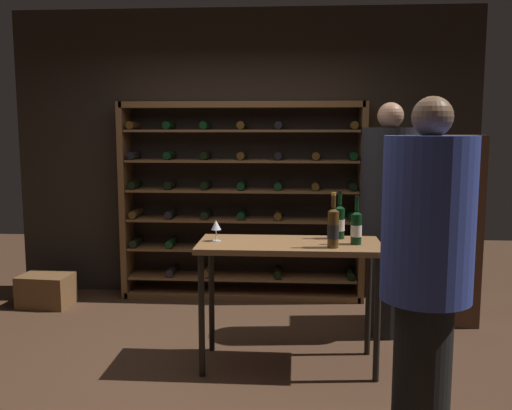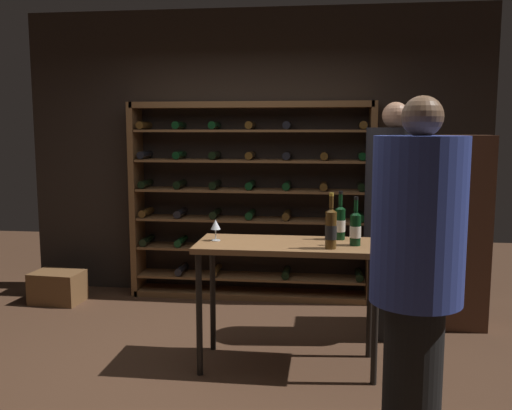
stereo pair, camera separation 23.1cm
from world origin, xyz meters
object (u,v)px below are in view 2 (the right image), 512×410
object	(u,v)px
tasting_table	(288,257)
wine_rack	(250,201)
wine_crate	(58,287)
person_bystander_dark_jacket	(392,210)
display_cabinet	(461,232)
wine_bottle_amber_reserve	(331,228)
wine_bottle_gold_foil	(340,222)
wine_glass_stemmed_center	(216,226)
wine_bottle_black_capsule	(355,228)
person_bystander_red_print	(417,260)

from	to	relation	value
tasting_table	wine_rack	bearing A→B (deg)	106.90
tasting_table	wine_crate	bearing A→B (deg)	152.76
person_bystander_dark_jacket	display_cabinet	world-z (taller)	person_bystander_dark_jacket
tasting_table	person_bystander_dark_jacket	xyz separation A→B (m)	(0.79, 0.67, 0.26)
wine_bottle_amber_reserve	wine_bottle_gold_foil	world-z (taller)	wine_bottle_amber_reserve
wine_bottle_gold_foil	wine_glass_stemmed_center	size ratio (longest dim) A/B	2.32
wine_rack	display_cabinet	size ratio (longest dim) A/B	1.47
wine_bottle_gold_foil	wine_crate	bearing A→B (deg)	159.07
wine_rack	wine_bottle_amber_reserve	world-z (taller)	wine_rack
wine_rack	wine_bottle_black_capsule	distance (m)	1.94
person_bystander_dark_jacket	wine_glass_stemmed_center	xyz separation A→B (m)	(-1.32, -0.65, -0.04)
wine_bottle_amber_reserve	tasting_table	bearing A→B (deg)	152.51
wine_crate	wine_glass_stemmed_center	xyz separation A→B (m)	(1.85, -1.21, 0.87)
display_cabinet	tasting_table	bearing A→B (deg)	-143.93
person_bystander_dark_jacket	wine_crate	bearing A→B (deg)	-156.57
wine_crate	wine_glass_stemmed_center	world-z (taller)	wine_glass_stemmed_center
wine_rack	person_bystander_red_print	xyz separation A→B (m)	(1.24, -2.60, 0.04)
person_bystander_red_print	wine_bottle_amber_reserve	distance (m)	0.91
tasting_table	display_cabinet	distance (m)	1.75
wine_bottle_amber_reserve	person_bystander_dark_jacket	bearing A→B (deg)	58.97
tasting_table	wine_bottle_gold_foil	size ratio (longest dim) A/B	3.65
person_bystander_dark_jacket	wine_bottle_black_capsule	distance (m)	0.77
tasting_table	wine_glass_stemmed_center	bearing A→B (deg)	178.28
display_cabinet	wine_bottle_gold_foil	distance (m)	1.37
wine_bottle_black_capsule	wine_bottle_gold_foil	bearing A→B (deg)	116.46
wine_bottle_gold_foil	tasting_table	bearing A→B (deg)	-154.41
display_cabinet	wine_bottle_amber_reserve	distance (m)	1.64
tasting_table	wine_glass_stemmed_center	size ratio (longest dim) A/B	8.45
person_bystander_dark_jacket	wine_crate	world-z (taller)	person_bystander_dark_jacket
display_cabinet	wine_bottle_amber_reserve	bearing A→B (deg)	-133.33
wine_rack	wine_glass_stemmed_center	distance (m)	1.63
wine_bottle_amber_reserve	wine_bottle_black_capsule	xyz separation A→B (m)	(0.17, 0.13, -0.02)
wine_crate	wine_bottle_gold_foil	bearing A→B (deg)	-20.93
tasting_table	wine_bottle_black_capsule	distance (m)	0.52
wine_crate	wine_glass_stemmed_center	distance (m)	2.37
wine_crate	display_cabinet	xyz separation A→B (m)	(3.79, -0.19, 0.68)
wine_rack	wine_bottle_black_capsule	world-z (taller)	wine_rack
wine_crate	display_cabinet	world-z (taller)	display_cabinet
tasting_table	wine_bottle_amber_reserve	world-z (taller)	wine_bottle_amber_reserve
person_bystander_dark_jacket	wine_bottle_gold_foil	distance (m)	0.65
tasting_table	wine_bottle_gold_foil	world-z (taller)	wine_bottle_gold_foil
wine_rack	wine_crate	size ratio (longest dim) A/B	5.08
tasting_table	wine_bottle_amber_reserve	size ratio (longest dim) A/B	3.42
wine_rack	person_bystander_red_print	size ratio (longest dim) A/B	1.30
wine_rack	tasting_table	world-z (taller)	wine_rack
wine_crate	wine_glass_stemmed_center	bearing A→B (deg)	-33.16
tasting_table	person_bystander_dark_jacket	bearing A→B (deg)	40.20
wine_rack	wine_glass_stemmed_center	world-z (taller)	wine_rack
tasting_table	person_bystander_red_print	xyz separation A→B (m)	(0.74, -0.95, 0.23)
person_bystander_dark_jacket	wine_bottle_black_capsule	bearing A→B (deg)	-81.74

